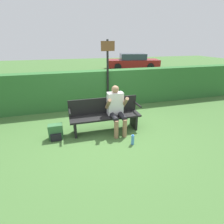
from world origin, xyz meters
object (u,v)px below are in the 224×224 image
Objects in this scene: park_bench at (105,114)px; backpack at (56,132)px; person_seated at (116,108)px; signpost at (108,70)px; parked_car at (133,62)px; water_bottle at (133,140)px.

park_bench is 1.31m from backpack.
park_bench is 1.53× the size of person_seated.
signpost reaches higher than backpack.
parked_car is (4.28, 8.33, -0.77)m from signpost.
signpost reaches higher than parked_car.
signpost is (1.77, 1.73, 1.18)m from backpack.
water_bottle is 0.11× the size of signpost.
person_seated is 0.53× the size of signpost.
backpack is 0.08× the size of parked_car.
person_seated is 3.24× the size of backpack.
backpack is 1.46× the size of water_bottle.
person_seated is at bearing -97.35° from signpost.
backpack is at bearing -135.75° from signpost.
person_seated is 1.62m from backpack.
person_seated is 0.27× the size of parked_car.
person_seated is at bearing 102.66° from water_bottle.
backpack is at bearing -179.83° from person_seated.
water_bottle is 2.78m from signpost.
park_bench is at bearing -104.08° from parked_car.
signpost is at bearing 88.83° from water_bottle.
person_seated is 4.73× the size of water_bottle.
backpack is at bearing -109.41° from parked_car.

